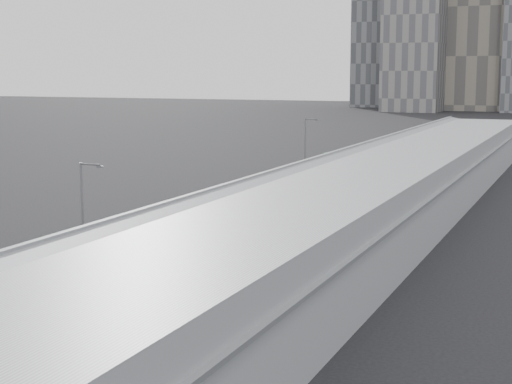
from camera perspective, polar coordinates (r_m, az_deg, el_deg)
The scene contains 19 objects.
sidewalk at distance 71.20m, azimuth 4.68°, elevation -3.53°, with size 10.00×170.00×0.12m, color gray.
lane_line at distance 75.13m, azimuth -2.94°, elevation -2.90°, with size 0.12×160.00×0.02m, color gold.
depot at distance 69.41m, azimuth 7.83°, elevation -0.99°, with size 12.45×160.40×7.20m.
bus_2 at distance 55.78m, azimuth -9.47°, elevation -5.39°, with size 3.97×13.38×3.85m.
bus_3 at distance 67.17m, azimuth -2.46°, elevation -2.79°, with size 4.22×14.24×4.10m.
bus_4 at distance 80.57m, azimuth 1.46°, elevation -1.04°, with size 2.70×12.03×3.51m.
bus_5 at distance 92.96m, azimuth 4.95°, elevation 0.30°, with size 2.88×12.96×3.78m.
bus_6 at distance 106.74m, azimuth 7.36°, elevation 1.32°, with size 2.83×12.68×3.69m.
bus_7 at distance 117.42m, azimuth 8.91°, elevation 1.94°, with size 3.15×12.48×3.61m.
bus_8 at distance 130.93m, azimuth 10.44°, elevation 2.60°, with size 3.69×12.91×3.72m.
bus_9 at distance 147.57m, azimuth 11.87°, elevation 3.21°, with size 2.78×12.40×3.62m.
bus_10 at distance 159.39m, azimuth 12.58°, elevation 3.63°, with size 3.97×13.60×3.92m.
tree_1 at distance 53.48m, azimuth -5.61°, elevation -3.47°, with size 2.14×2.14×4.95m.
tree_2 at distance 73.70m, azimuth 3.05°, elevation -0.46°, with size 1.64×1.64×4.24m.
tree_3 at distance 95.72m, azimuth 8.03°, elevation 1.63°, with size 1.20×1.20×4.19m.
street_lamp_near at distance 60.78m, azimuth -12.37°, elevation -1.19°, with size 2.04×0.22×8.38m.
street_lamp_far at distance 106.90m, azimuth 3.69°, elevation 3.34°, with size 2.04×0.22×8.96m.
shipping_container at distance 124.81m, azimuth 6.08°, elevation 2.31°, with size 2.41×6.55×2.72m, color #174B28.
suv at distance 141.20m, azimuth 8.71°, elevation 2.79°, with size 2.85×6.18×1.72m, color black.
Camera 1 is at (31.08, -11.01, 15.05)m, focal length 55.00 mm.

